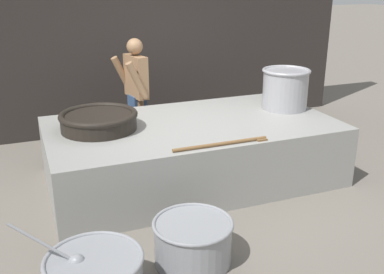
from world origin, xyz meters
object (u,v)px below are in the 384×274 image
Objects in this scene: prep_bowl_meat at (193,240)px; cook at (136,91)px; giant_wok_near at (99,120)px; stock_pot at (285,88)px.

cook is at bearing 84.61° from prep_bowl_meat.
cook is at bearing 56.35° from giant_wok_near.
stock_pot is 2.90m from prep_bowl_meat.
stock_pot is 0.39× the size of cook.
cook is 3.09m from prep_bowl_meat.
cook is at bearing 147.13° from stock_pot.
giant_wok_near reaches higher than prep_bowl_meat.
prep_bowl_meat is at bearing -75.59° from giant_wok_near.
stock_pot is at bearing -0.57° from giant_wok_near.
cook is 2.24× the size of prep_bowl_meat.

